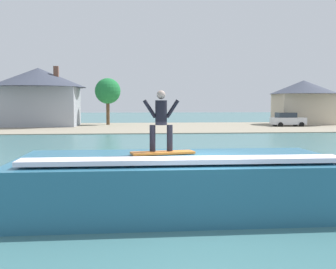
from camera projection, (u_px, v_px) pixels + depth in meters
The scene contains 10 objects.
ground_plane at pixel (196, 221), 10.31m from camera, with size 260.00×260.00×0.00m, color #3F7073.
wave_crest at pixel (178, 181), 11.58m from camera, with size 9.07×4.39×1.63m.
surfboard at pixel (163, 153), 10.99m from camera, with size 1.78×0.82×0.06m.
surfer at pixel (161, 118), 10.99m from camera, with size 1.00×0.32×1.66m.
shoreline_bank at pixel (144, 127), 50.91m from camera, with size 120.00×22.10×0.09m.
car_near_shore at pixel (56, 120), 51.50m from camera, with size 3.82×2.31×1.86m.
car_far_shore at pixel (288, 120), 52.26m from camera, with size 4.27×2.22×1.86m.
house_with_chimney at pixel (39, 92), 52.73m from camera, with size 12.29×12.29×7.80m.
house_gabled_white at pixel (303, 98), 56.65m from camera, with size 9.37×9.37×6.26m.
tree_tall_bare at pixel (108, 91), 55.54m from camera, with size 3.53×3.53×6.51m.
Camera 1 is at (-1.65, -10.00, 2.99)m, focal length 43.21 mm.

